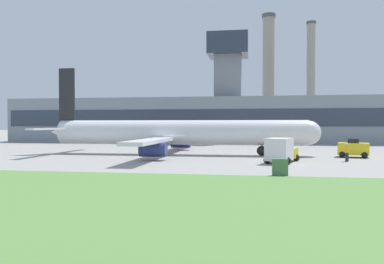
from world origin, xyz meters
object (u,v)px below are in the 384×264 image
(airplane, at_px, (175,133))
(pushback_tug, at_px, (353,149))
(ground_crew_person, at_px, (347,152))
(baggage_truck, at_px, (281,151))

(airplane, xyz_separation_m, pushback_tug, (21.06, -0.63, -1.73))
(airplane, distance_m, ground_crew_person, 20.07)
(airplane, height_order, pushback_tug, airplane)
(baggage_truck, height_order, ground_crew_person, baggage_truck)
(baggage_truck, xyz_separation_m, ground_crew_person, (6.70, 2.15, -0.25))
(pushback_tug, bearing_deg, airplane, 178.28)
(airplane, relative_size, ground_crew_person, 18.49)
(airplane, xyz_separation_m, ground_crew_person, (19.07, -6.03, -1.76))
(baggage_truck, relative_size, ground_crew_person, 3.15)
(pushback_tug, relative_size, ground_crew_person, 2.01)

